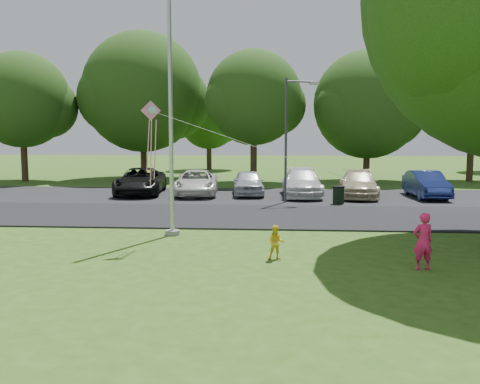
# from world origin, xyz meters

# --- Properties ---
(ground) EXTENTS (120.00, 120.00, 0.00)m
(ground) POSITION_xyz_m (0.00, 0.00, 0.00)
(ground) COLOR #2F5616
(ground) RESTS_ON ground
(park_road) EXTENTS (60.00, 6.00, 0.06)m
(park_road) POSITION_xyz_m (0.00, 9.00, 0.03)
(park_road) COLOR black
(park_road) RESTS_ON ground
(parking_strip) EXTENTS (42.00, 7.00, 0.06)m
(parking_strip) POSITION_xyz_m (0.00, 15.50, 0.03)
(parking_strip) COLOR black
(parking_strip) RESTS_ON ground
(flagpole) EXTENTS (0.50, 0.50, 10.00)m
(flagpole) POSITION_xyz_m (-3.50, 5.00, 4.17)
(flagpole) COLOR #B7BABF
(flagpole) RESTS_ON ground
(street_lamp) EXTENTS (1.62, 0.65, 5.93)m
(street_lamp) POSITION_xyz_m (0.63, 13.07, 3.56)
(street_lamp) COLOR #3F3F44
(street_lamp) RESTS_ON ground
(trash_can) EXTENTS (0.57, 0.57, 0.90)m
(trash_can) POSITION_xyz_m (2.89, 12.61, 0.45)
(trash_can) COLOR black
(trash_can) RESTS_ON ground
(tree_row) EXTENTS (64.35, 11.94, 10.88)m
(tree_row) POSITION_xyz_m (1.59, 24.23, 5.71)
(tree_row) COLOR #332316
(tree_row) RESTS_ON ground
(horizon_trees) EXTENTS (77.46, 7.20, 7.02)m
(horizon_trees) POSITION_xyz_m (4.06, 33.88, 4.30)
(horizon_trees) COLOR #332316
(horizon_trees) RESTS_ON ground
(parked_cars) EXTENTS (17.22, 5.42, 1.41)m
(parked_cars) POSITION_xyz_m (-0.90, 15.52, 0.74)
(parked_cars) COLOR black
(parked_cars) RESTS_ON ground
(woman) EXTENTS (0.60, 0.46, 1.47)m
(woman) POSITION_xyz_m (3.72, 1.02, 0.73)
(woman) COLOR #F82163
(woman) RESTS_ON ground
(child_yellow) EXTENTS (0.47, 0.37, 0.95)m
(child_yellow) POSITION_xyz_m (0.01, 1.80, 0.48)
(child_yellow) COLOR yellow
(child_yellow) RESTS_ON ground
(kite) EXTENTS (7.72, 2.37, 2.73)m
(kite) POSITION_xyz_m (-3.49, 3.07, 3.61)
(kite) COLOR pink
(kite) RESTS_ON ground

